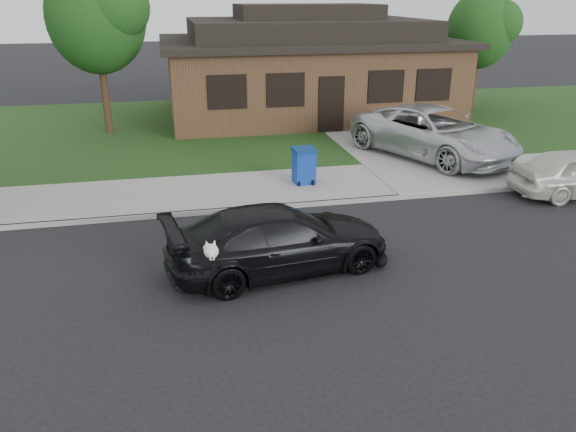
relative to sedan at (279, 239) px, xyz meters
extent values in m
plane|color=black|center=(0.24, -0.13, -0.66)|extent=(120.00, 120.00, 0.00)
cube|color=gray|center=(0.24, 4.87, -0.60)|extent=(60.00, 3.00, 0.12)
cube|color=gray|center=(0.24, 3.37, -0.60)|extent=(60.00, 0.12, 0.12)
cube|color=#193814|center=(0.24, 12.87, -0.59)|extent=(60.00, 13.00, 0.13)
cube|color=gray|center=(6.24, 9.87, -0.59)|extent=(4.50, 13.00, 0.14)
imported|color=black|center=(0.01, 0.00, 0.00)|extent=(4.76, 2.56, 1.31)
ellipsoid|color=white|center=(-1.41, -0.77, 0.24)|extent=(0.34, 0.40, 0.30)
sphere|color=white|center=(-1.41, -1.00, 0.34)|extent=(0.26, 0.26, 0.26)
cube|color=white|center=(-1.41, -1.12, 0.29)|extent=(0.09, 0.12, 0.07)
sphere|color=black|center=(-1.41, -1.18, 0.29)|extent=(0.04, 0.04, 0.04)
cone|color=white|center=(-1.48, -0.95, 0.47)|extent=(0.11, 0.11, 0.14)
cone|color=white|center=(-1.35, -0.95, 0.47)|extent=(0.11, 0.11, 0.14)
imported|color=silver|center=(6.55, 6.72, 0.29)|extent=(4.82, 6.43, 1.62)
cube|color=#0D3299|center=(1.73, 4.98, -0.08)|extent=(0.60, 0.60, 0.92)
cube|color=navy|center=(1.73, 4.98, 0.44)|extent=(0.66, 0.66, 0.10)
cylinder|color=black|center=(1.52, 4.70, -0.47)|extent=(0.06, 0.15, 0.14)
cylinder|color=black|center=(1.93, 4.70, -0.47)|extent=(0.06, 0.15, 0.14)
cube|color=#422B1C|center=(4.24, 14.87, 0.97)|extent=(12.00, 8.00, 3.00)
cube|color=black|center=(4.24, 14.87, 2.60)|extent=(12.60, 8.60, 0.25)
cube|color=black|center=(4.24, 14.87, 3.12)|extent=(10.00, 6.50, 0.80)
cube|color=black|center=(4.24, 14.87, 3.82)|extent=(6.00, 3.50, 0.60)
cube|color=black|center=(4.24, 10.84, 0.57)|extent=(1.00, 0.06, 2.10)
cube|color=black|center=(0.24, 10.84, 1.17)|extent=(1.30, 0.05, 1.10)
cube|color=black|center=(2.44, 10.84, 1.17)|extent=(1.30, 0.05, 1.10)
cube|color=black|center=(6.44, 10.84, 1.17)|extent=(1.30, 0.05, 1.10)
cube|color=black|center=(8.44, 10.84, 1.17)|extent=(1.30, 0.05, 1.10)
cylinder|color=#332114|center=(-4.26, 12.87, 0.71)|extent=(0.28, 0.28, 2.48)
ellipsoid|color=#143811|center=(-4.26, 12.87, 3.75)|extent=(3.60, 3.60, 4.14)
sphere|color=#26591E|center=(-3.54, 12.33, 4.11)|extent=(2.52, 2.52, 2.52)
cylinder|color=#332114|center=(12.24, 14.37, 0.48)|extent=(0.28, 0.28, 2.03)
ellipsoid|color=#143811|center=(12.24, 14.37, 3.00)|extent=(3.00, 3.00, 3.45)
sphere|color=#26591E|center=(12.84, 13.92, 3.30)|extent=(2.10, 2.10, 2.10)
camera|label=1|loc=(-1.98, -9.99, 4.56)|focal=35.00mm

